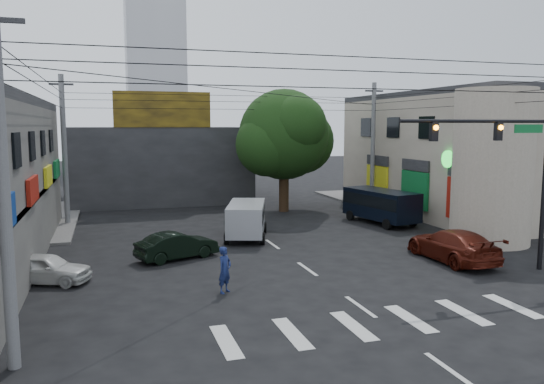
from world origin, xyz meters
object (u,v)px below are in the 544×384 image
dark_sedan (177,246)px  traffic_officer (225,270)px  silver_minivan (246,221)px  street_tree (284,135)px  utility_pole_near_left (3,189)px  traffic_gantry (514,158)px  utility_pole_far_right (373,147)px  navy_van (381,207)px  maroon_sedan (452,245)px  utility_pole_far_left (64,151)px  white_compact (45,268)px

dark_sedan → traffic_officer: 5.64m
silver_minivan → street_tree: bearing=-12.6°
street_tree → utility_pole_near_left: size_ratio=0.95×
traffic_gantry → silver_minivan: bearing=131.5°
traffic_gantry → traffic_officer: bearing=175.6°
dark_sedan → street_tree: bearing=-58.4°
street_tree → utility_pole_far_right: (6.50, -1.00, -0.87)m
street_tree → navy_van: 8.85m
traffic_gantry → maroon_sedan: bearing=113.9°
utility_pole_far_left → navy_van: (18.78, -5.36, -3.54)m
street_tree → white_compact: street_tree is taller
silver_minivan → utility_pole_near_left: bearing=162.7°
traffic_gantry → traffic_officer: (-11.89, 0.91, -3.97)m
street_tree → silver_minivan: (-4.90, -8.13, -4.51)m
utility_pole_far_left → white_compact: 13.45m
utility_pole_far_left → traffic_officer: utility_pole_far_left is taller
white_compact → maroon_sedan: (17.29, -1.82, 0.14)m
utility_pole_near_left → traffic_officer: bearing=34.4°
utility_pole_near_left → navy_van: (18.78, 15.14, -3.54)m
utility_pole_near_left → traffic_officer: 8.65m
navy_van → white_compact: bearing=100.8°
white_compact → traffic_officer: (6.43, -3.26, 0.27)m
white_compact → traffic_officer: traffic_officer is taller
traffic_gantry → maroon_sedan: (-1.04, 2.34, -4.10)m
utility_pole_near_left → navy_van: bearing=38.9°
street_tree → traffic_gantry: street_tree is taller
white_compact → street_tree: bearing=-23.1°
traffic_gantry → maroon_sedan: 4.83m
street_tree → utility_pole_far_left: bearing=-176.1°
utility_pole_far_right → white_compact: bearing=-148.6°
dark_sedan → traffic_officer: bearing=170.3°
white_compact → navy_van: bearing=-45.1°
utility_pole_far_right → maroon_sedan: 15.62m
utility_pole_far_left → utility_pole_far_right: 21.00m
utility_pole_far_right → navy_van: (-2.22, -5.36, -3.54)m
utility_pole_near_left → traffic_gantry: bearing=10.8°
maroon_sedan → traffic_officer: (-10.85, -1.43, 0.13)m
street_tree → dark_sedan: street_tree is taller
traffic_gantry → silver_minivan: (-8.72, 9.87, -3.87)m
maroon_sedan → dark_sedan: bearing=-19.7°
utility_pole_far_right → silver_minivan: size_ratio=1.90×
street_tree → silver_minivan: size_ratio=1.80×
traffic_gantry → white_compact: bearing=167.2°
utility_pole_far_right → maroon_sedan: size_ratio=1.81×
silver_minivan → navy_van: (9.18, 1.77, 0.09)m
utility_pole_near_left → silver_minivan: (9.60, 13.37, -3.64)m
traffic_gantry → maroon_sedan: size_ratio=1.42×
utility_pole_far_right → dark_sedan: size_ratio=2.29×
maroon_sedan → navy_van: 9.43m
utility_pole_far_left → dark_sedan: size_ratio=2.29×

